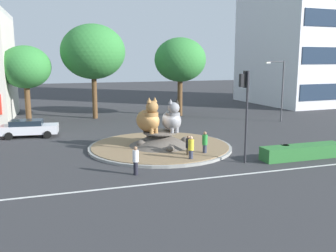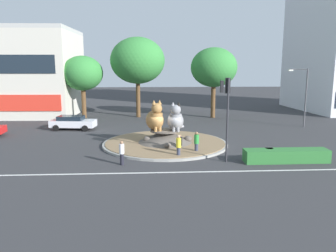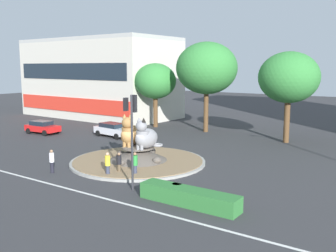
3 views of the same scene
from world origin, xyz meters
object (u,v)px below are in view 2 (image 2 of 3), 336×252
at_px(streetlight_arm, 304,93).
at_px(litter_bin, 269,154).
at_px(cat_statue_tabby, 155,119).
at_px(third_tree_left, 214,68).
at_px(sedan_on_far_lane, 73,122).
at_px(pedestrian_yellow_shirt, 179,146).
at_px(cat_statue_grey, 176,120).
at_px(second_tree_near_tower, 83,73).
at_px(pedestrian_white_shirt, 122,152).
at_px(pedestrian_green_shirt, 196,142).
at_px(pedestrian_black_shirt, 180,144).
at_px(broadleaf_tree_behind_island, 138,61).
at_px(traffic_light_mast, 227,102).

xyz_separation_m(streetlight_arm, litter_bin, (-8.28, -12.72, -3.31)).
height_order(cat_statue_tabby, third_tree_left, third_tree_left).
xyz_separation_m(sedan_on_far_lane, litter_bin, (16.57, -12.63, -0.34)).
height_order(streetlight_arm, pedestrian_yellow_shirt, streetlight_arm).
height_order(cat_statue_grey, streetlight_arm, streetlight_arm).
bearing_deg(pedestrian_yellow_shirt, second_tree_near_tower, -155.42).
xyz_separation_m(cat_statue_grey, streetlight_arm, (14.54, 7.59, 1.58)).
relative_size(streetlight_arm, pedestrian_white_shirt, 3.80).
distance_m(cat_statue_grey, second_tree_near_tower, 19.25).
bearing_deg(pedestrian_white_shirt, streetlight_arm, 43.18).
bearing_deg(sedan_on_far_lane, pedestrian_green_shirt, -35.00).
bearing_deg(third_tree_left, sedan_on_far_lane, -155.36).
relative_size(streetlight_arm, pedestrian_green_shirt, 3.75).
distance_m(cat_statue_tabby, streetlight_arm, 17.92).
height_order(cat_statue_tabby, cat_statue_grey, cat_statue_tabby).
xyz_separation_m(pedestrian_white_shirt, pedestrian_black_shirt, (4.18, 2.46, -0.08)).
relative_size(broadleaf_tree_behind_island, sedan_on_far_lane, 2.14).
bearing_deg(pedestrian_green_shirt, pedestrian_black_shirt, 60.11).
height_order(second_tree_near_tower, pedestrian_black_shirt, second_tree_near_tower).
relative_size(cat_statue_grey, streetlight_arm, 0.39).
bearing_deg(pedestrian_black_shirt, streetlight_arm, -166.65).
distance_m(cat_statue_grey, pedestrian_white_shirt, 7.08).
distance_m(traffic_light_mast, litter_bin, 4.97).
xyz_separation_m(pedestrian_yellow_shirt, litter_bin, (6.36, -1.02, -0.46)).
xyz_separation_m(broadleaf_tree_behind_island, pedestrian_yellow_shirt, (3.56, -20.15, -6.42)).
bearing_deg(broadleaf_tree_behind_island, cat_statue_grey, -77.13).
bearing_deg(third_tree_left, cat_statue_tabby, -117.81).
height_order(second_tree_near_tower, litter_bin, second_tree_near_tower).
height_order(broadleaf_tree_behind_island, streetlight_arm, broadleaf_tree_behind_island).
relative_size(streetlight_arm, pedestrian_yellow_shirt, 3.72).
xyz_separation_m(traffic_light_mast, pedestrian_white_shirt, (-7.16, -0.38, -3.36)).
xyz_separation_m(cat_statue_tabby, broadleaf_tree_behind_island, (-1.94, 15.81, 5.09)).
bearing_deg(pedestrian_white_shirt, cat_statue_tabby, 75.75).
bearing_deg(litter_bin, cat_statue_tabby, 146.15).
bearing_deg(pedestrian_black_shirt, cat_statue_tabby, -85.10).
bearing_deg(cat_statue_tabby, traffic_light_mast, 24.43).
bearing_deg(second_tree_near_tower, third_tree_left, -2.12).
xyz_separation_m(broadleaf_tree_behind_island, sedan_on_far_lane, (-6.64, -8.54, -6.53)).
height_order(traffic_light_mast, broadleaf_tree_behind_island, broadleaf_tree_behind_island).
height_order(traffic_light_mast, pedestrian_green_shirt, traffic_light_mast).
distance_m(broadleaf_tree_behind_island, pedestrian_yellow_shirt, 21.44).
relative_size(second_tree_near_tower, third_tree_left, 0.88).
xyz_separation_m(streetlight_arm, pedestrian_green_shirt, (-13.17, -10.54, -2.86)).
relative_size(broadleaf_tree_behind_island, pedestrian_black_shirt, 6.66).
height_order(cat_statue_tabby, litter_bin, cat_statue_tabby).
xyz_separation_m(pedestrian_yellow_shirt, sedan_on_far_lane, (-10.20, 11.61, -0.12)).
xyz_separation_m(cat_statue_grey, broadleaf_tree_behind_island, (-3.66, 16.04, 5.14)).
relative_size(cat_statue_grey, traffic_light_mast, 0.43).
relative_size(broadleaf_tree_behind_island, pedestrian_white_shirt, 6.13).
bearing_deg(streetlight_arm, pedestrian_black_shirt, 41.62).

